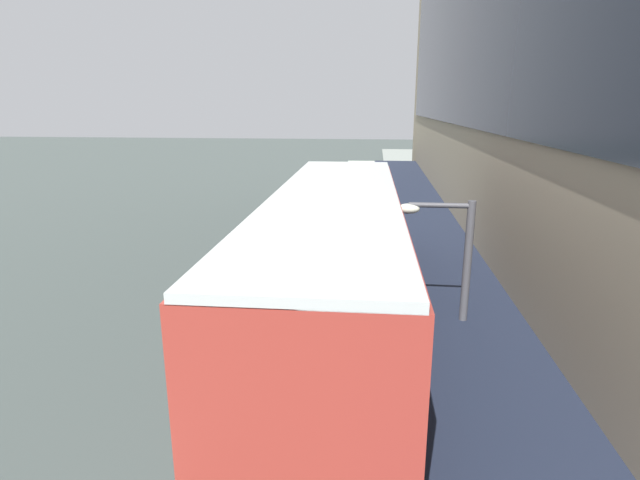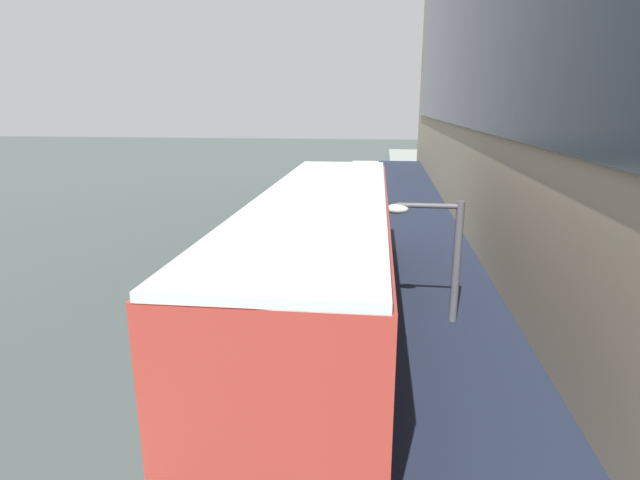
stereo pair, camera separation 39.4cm
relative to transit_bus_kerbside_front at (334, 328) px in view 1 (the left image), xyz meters
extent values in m
cube|color=#AA372D|center=(0.00, 0.00, -1.60)|extent=(2.63, 11.16, 2.85)
cube|color=black|center=(0.00, 0.00, -1.25)|extent=(2.66, 10.27, 1.26)
cube|color=silver|center=(0.00, 0.00, -0.12)|extent=(2.53, 11.16, 0.12)
cube|color=#AA372D|center=(0.00, 0.00, 1.36)|extent=(2.63, 11.16, 2.85)
cube|color=black|center=(0.00, 0.00, 1.70)|extent=(2.66, 10.27, 1.26)
cube|color=silver|center=(0.00, 0.00, 2.84)|extent=(2.53, 11.16, 0.12)
cube|color=black|center=(-0.08, 5.60, 2.54)|extent=(1.24, 0.08, 0.36)
cylinder|color=black|center=(-1.29, 3.77, -2.87)|extent=(0.26, 1.00, 1.00)
cylinder|color=black|center=(1.19, 3.80, -2.87)|extent=(0.26, 1.00, 1.00)
cylinder|color=black|center=(-1.23, -0.85, -2.87)|extent=(0.26, 1.00, 1.00)
cylinder|color=black|center=(1.25, -0.82, -2.87)|extent=(0.26, 1.00, 1.00)
cube|color=#3F5C98|center=(-0.37, 30.06, -1.69)|extent=(2.70, 10.98, 2.67)
cube|color=black|center=(-0.37, 30.06, -1.37)|extent=(2.72, 10.11, 1.17)
cube|color=silver|center=(-0.37, 30.06, -0.31)|extent=(2.60, 10.98, 0.12)
cube|color=black|center=(-0.48, 35.57, -0.61)|extent=(1.25, 0.08, 0.36)
cylinder|color=black|center=(-1.69, 33.75, -2.87)|extent=(0.27, 1.00, 1.00)
cylinder|color=black|center=(0.81, 33.80, -2.87)|extent=(0.27, 1.00, 1.00)
cylinder|color=black|center=(-1.56, 26.65, -2.87)|extent=(0.27, 1.00, 1.00)
cylinder|color=black|center=(0.94, 26.69, -2.87)|extent=(0.27, 1.00, 1.00)
cylinder|color=black|center=(-1.61, 29.22, -2.87)|extent=(0.27, 1.00, 1.00)
cylinder|color=black|center=(0.89, 29.26, -2.87)|extent=(0.27, 1.00, 1.00)
cube|color=black|center=(-3.57, 29.41, -2.77)|extent=(2.00, 4.58, 0.78)
ellipsoid|color=#1E232D|center=(-3.58, 29.18, -2.12)|extent=(1.70, 2.54, 0.56)
cube|color=silver|center=(-3.48, 31.71, -3.00)|extent=(1.73, 0.19, 0.14)
cube|color=silver|center=(-3.66, 27.11, -3.00)|extent=(1.73, 0.19, 0.14)
sphere|color=silver|center=(-3.98, 31.70, -2.72)|extent=(0.18, 0.18, 0.18)
sphere|color=silver|center=(-2.98, 31.66, -2.72)|extent=(0.18, 0.18, 0.18)
cylinder|color=black|center=(-4.42, 30.84, -3.05)|extent=(0.17, 0.65, 0.64)
cylinder|color=black|center=(-2.61, 30.77, -3.05)|extent=(0.17, 0.65, 0.64)
cylinder|color=black|center=(-4.54, 28.05, -3.05)|extent=(0.17, 0.65, 0.64)
cylinder|color=black|center=(-2.72, 27.97, -3.05)|extent=(0.17, 0.65, 0.64)
cube|color=black|center=(-0.35, 11.55, -2.75)|extent=(2.01, 4.29, 0.81)
ellipsoid|color=#1E232D|center=(-0.34, 11.34, -2.06)|extent=(1.70, 2.39, 0.61)
cube|color=silver|center=(-0.45, 13.71, -3.00)|extent=(1.72, 0.20, 0.14)
cube|color=silver|center=(-0.24, 9.40, -3.00)|extent=(1.72, 0.20, 0.14)
sphere|color=silver|center=(-0.95, 13.65, -2.70)|extent=(0.18, 0.18, 0.18)
sphere|color=silver|center=(0.05, 13.70, -2.70)|extent=(0.18, 0.18, 0.18)
cylinder|color=black|center=(-1.31, 12.81, -3.05)|extent=(0.17, 0.65, 0.64)
cylinder|color=black|center=(0.49, 12.90, -3.05)|extent=(0.17, 0.65, 0.64)
cylinder|color=black|center=(-1.19, 10.21, -3.05)|extent=(0.17, 0.65, 0.64)
cylinder|color=black|center=(0.62, 10.29, -3.05)|extent=(0.17, 0.65, 0.64)
cube|color=#AE1F18|center=(-0.50, 43.55, -2.79)|extent=(1.75, 4.59, 0.74)
ellipsoid|color=#1E232D|center=(-0.49, 43.32, -2.13)|extent=(1.52, 2.53, 0.64)
cube|color=silver|center=(-0.53, 45.88, -3.00)|extent=(1.60, 0.14, 0.14)
cube|color=silver|center=(-0.46, 41.21, -3.00)|extent=(1.60, 0.14, 0.14)
sphere|color=silver|center=(-0.99, 45.84, -2.74)|extent=(0.18, 0.18, 0.18)
sphere|color=silver|center=(-0.07, 45.85, -2.74)|extent=(0.18, 0.18, 0.18)
cylinder|color=black|center=(-1.36, 44.95, -3.05)|extent=(0.15, 0.64, 0.64)
cylinder|color=black|center=(0.32, 44.97, -3.05)|extent=(0.15, 0.64, 0.64)
cylinder|color=black|center=(-1.32, 42.12, -3.05)|extent=(0.15, 0.64, 0.64)
cylinder|color=black|center=(0.36, 42.14, -3.05)|extent=(0.15, 0.64, 0.64)
cube|color=beige|center=(-3.87, 23.99, -2.79)|extent=(1.97, 4.76, 0.73)
ellipsoid|color=#1E232D|center=(-3.88, 23.76, -2.20)|extent=(1.66, 2.65, 0.51)
cube|color=silver|center=(-3.76, 26.38, -3.00)|extent=(1.66, 0.20, 0.14)
cube|color=silver|center=(-3.98, 21.60, -3.00)|extent=(1.66, 0.20, 0.14)
sphere|color=silver|center=(-4.24, 26.37, -2.74)|extent=(0.18, 0.18, 0.18)
sphere|color=silver|center=(-3.28, 26.33, -2.74)|extent=(0.18, 0.18, 0.18)
cylinder|color=black|center=(-4.67, 25.48, -3.05)|extent=(0.17, 0.65, 0.64)
cylinder|color=black|center=(-2.93, 25.40, -3.05)|extent=(0.17, 0.65, 0.64)
cylinder|color=black|center=(-4.81, 22.58, -3.05)|extent=(0.17, 0.65, 0.64)
cylinder|color=black|center=(-3.07, 22.50, -3.05)|extent=(0.17, 0.65, 0.64)
cylinder|color=#4C4C51|center=(2.63, 0.03, -0.22)|extent=(0.16, 0.16, 6.00)
cylinder|color=#4C4C51|center=(2.03, 0.03, 2.68)|extent=(1.20, 0.10, 0.10)
ellipsoid|color=silver|center=(1.43, 0.03, 2.60)|extent=(0.44, 0.28, 0.20)
camera|label=1|loc=(0.77, -9.63, 4.54)|focal=28.00mm
camera|label=2|loc=(1.16, -9.58, 4.54)|focal=28.00mm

